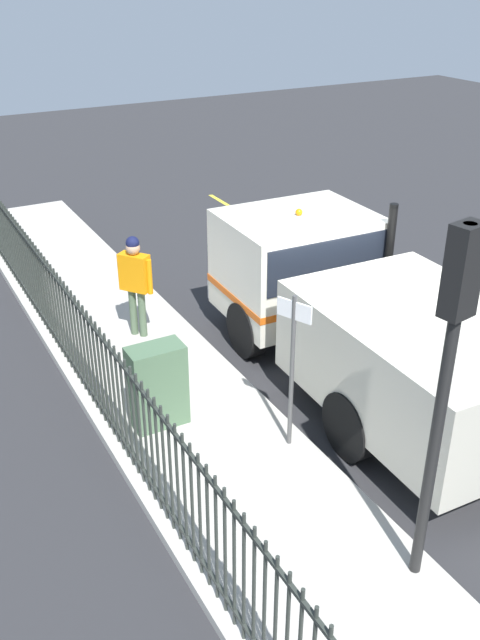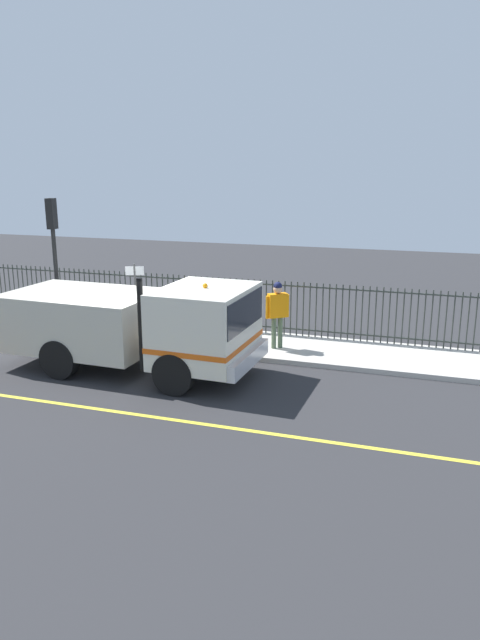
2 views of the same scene
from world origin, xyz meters
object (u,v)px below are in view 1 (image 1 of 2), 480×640
(work_truck, at_px, (352,306))
(traffic_light_near, at_px, (451,344))
(worker_standing, at_px, (135,276))
(street_sign, at_px, (293,354))
(utility_cabinet, at_px, (157,386))

(work_truck, xyz_separation_m, traffic_light_near, (1.84, 3.70, 1.66))
(traffic_light_near, bearing_deg, worker_standing, 86.24)
(street_sign, bearing_deg, worker_standing, -80.36)
(work_truck, distance_m, utility_cabinet, 3.26)
(work_truck, distance_m, traffic_light_near, 4.45)
(work_truck, xyz_separation_m, worker_standing, (2.51, -2.71, -0.02))
(worker_standing, relative_size, traffic_light_near, 0.46)
(traffic_light_near, distance_m, utility_cabinet, 4.60)
(street_sign, bearing_deg, traffic_light_near, 90.16)
(work_truck, bearing_deg, worker_standing, 134.68)
(utility_cabinet, bearing_deg, work_truck, 178.04)
(traffic_light_near, xyz_separation_m, street_sign, (0.01, -2.52, -1.40))
(utility_cabinet, xyz_separation_m, street_sign, (-1.36, 1.28, 0.78))
(work_truck, height_order, street_sign, work_truck)
(traffic_light_near, bearing_deg, utility_cabinet, 100.12)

